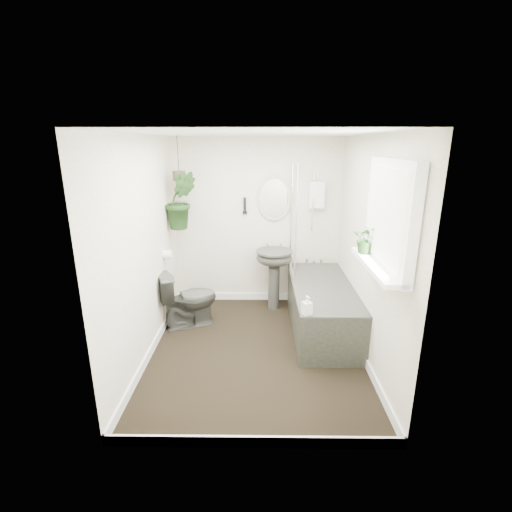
{
  "coord_description": "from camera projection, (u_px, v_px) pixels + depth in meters",
  "views": [
    {
      "loc": [
        0.04,
        -3.66,
        2.21
      ],
      "look_at": [
        0.0,
        0.15,
        1.05
      ],
      "focal_mm": 26.0,
      "sensor_mm": 36.0,
      "label": 1
    }
  ],
  "objects": [
    {
      "name": "floor",
      "position": [
        256.0,
        350.0,
        4.15
      ],
      "size": [
        2.3,
        2.8,
        0.02
      ],
      "primitive_type": "cube",
      "color": "black",
      "rests_on": "ground"
    },
    {
      "name": "ceiling",
      "position": [
        256.0,
        132.0,
        3.47
      ],
      "size": [
        2.3,
        2.8,
        0.02
      ],
      "primitive_type": "cube",
      "color": "white",
      "rests_on": "ground"
    },
    {
      "name": "wall_back",
      "position": [
        257.0,
        223.0,
        5.16
      ],
      "size": [
        2.3,
        0.02,
        2.3
      ],
      "primitive_type": "cube",
      "color": "#EEE9CB",
      "rests_on": "ground"
    },
    {
      "name": "wall_front",
      "position": [
        253.0,
        310.0,
        2.46
      ],
      "size": [
        2.3,
        0.02,
        2.3
      ],
      "primitive_type": "cube",
      "color": "#EEE9CB",
      "rests_on": "ground"
    },
    {
      "name": "wall_left",
      "position": [
        144.0,
        251.0,
        3.82
      ],
      "size": [
        0.02,
        2.8,
        2.3
      ],
      "primitive_type": "cube",
      "color": "#EEE9CB",
      "rests_on": "ground"
    },
    {
      "name": "wall_right",
      "position": [
        369.0,
        251.0,
        3.8
      ],
      "size": [
        0.02,
        2.8,
        2.3
      ],
      "primitive_type": "cube",
      "color": "#EEE9CB",
      "rests_on": "ground"
    },
    {
      "name": "skirting",
      "position": [
        256.0,
        346.0,
        4.13
      ],
      "size": [
        2.3,
        2.8,
        0.1
      ],
      "primitive_type": "cube",
      "color": "white",
      "rests_on": "floor"
    },
    {
      "name": "bathtub",
      "position": [
        322.0,
        307.0,
        4.53
      ],
      "size": [
        0.72,
        1.72,
        0.58
      ],
      "primitive_type": null,
      "color": "#32342F",
      "rests_on": "floor"
    },
    {
      "name": "bath_screen",
      "position": [
        294.0,
        220.0,
        4.71
      ],
      "size": [
        0.04,
        0.72,
        1.4
      ],
      "primitive_type": null,
      "color": "silver",
      "rests_on": "bathtub"
    },
    {
      "name": "shower_box",
      "position": [
        317.0,
        195.0,
        4.97
      ],
      "size": [
        0.2,
        0.1,
        0.35
      ],
      "primitive_type": "cube",
      "color": "white",
      "rests_on": "wall_back"
    },
    {
      "name": "oval_mirror",
      "position": [
        274.0,
        198.0,
        5.02
      ],
      "size": [
        0.46,
        0.03,
        0.62
      ],
      "primitive_type": "ellipsoid",
      "color": "#C0B395",
      "rests_on": "wall_back"
    },
    {
      "name": "wall_sconce",
      "position": [
        245.0,
        206.0,
        5.04
      ],
      "size": [
        0.04,
        0.04,
        0.22
      ],
      "primitive_type": "cylinder",
      "color": "black",
      "rests_on": "wall_back"
    },
    {
      "name": "toilet_roll_holder",
      "position": [
        167.0,
        254.0,
        4.56
      ],
      "size": [
        0.11,
        0.11,
        0.11
      ],
      "primitive_type": "cylinder",
      "rotation": [
        0.0,
        1.57,
        0.0
      ],
      "color": "white",
      "rests_on": "wall_left"
    },
    {
      "name": "window_recess",
      "position": [
        390.0,
        216.0,
        2.98
      ],
      "size": [
        0.08,
        1.0,
        0.9
      ],
      "primitive_type": "cube",
      "color": "white",
      "rests_on": "wall_right"
    },
    {
      "name": "window_sill",
      "position": [
        376.0,
        265.0,
        3.11
      ],
      "size": [
        0.18,
        1.0,
        0.04
      ],
      "primitive_type": "cube",
      "color": "white",
      "rests_on": "wall_right"
    },
    {
      "name": "window_blinds",
      "position": [
        384.0,
        216.0,
        2.98
      ],
      "size": [
        0.01,
        0.86,
        0.76
      ],
      "primitive_type": "cube",
      "color": "white",
      "rests_on": "wall_right"
    },
    {
      "name": "toilet",
      "position": [
        188.0,
        298.0,
        4.62
      ],
      "size": [
        0.8,
        0.65,
        0.72
      ],
      "primitive_type": "imported",
      "rotation": [
        0.0,
        0.0,
        2.0
      ],
      "color": "#32342F",
      "rests_on": "floor"
    },
    {
      "name": "pedestal_sink",
      "position": [
        274.0,
        280.0,
        5.08
      ],
      "size": [
        0.56,
        0.5,
        0.84
      ],
      "primitive_type": null,
      "rotation": [
        0.0,
        0.0,
        -0.19
      ],
      "color": "#32342F",
      "rests_on": "floor"
    },
    {
      "name": "sill_plant",
      "position": [
        367.0,
        239.0,
        3.35
      ],
      "size": [
        0.3,
        0.29,
        0.26
      ],
      "primitive_type": "imported",
      "rotation": [
        0.0,
        0.0,
        -0.42
      ],
      "color": "black",
      "rests_on": "window_sill"
    },
    {
      "name": "hanging_plant",
      "position": [
        181.0,
        201.0,
        4.71
      ],
      "size": [
        0.47,
        0.42,
        0.73
      ],
      "primitive_type": "imported",
      "rotation": [
        0.0,
        0.0,
        0.26
      ],
      "color": "black",
      "rests_on": "ceiling"
    },
    {
      "name": "soap_bottle",
      "position": [
        307.0,
        305.0,
        3.66
      ],
      "size": [
        0.12,
        0.12,
        0.19
      ],
      "primitive_type": "imported",
      "rotation": [
        0.0,
        0.0,
        0.43
      ],
      "color": "black",
      "rests_on": "bathtub"
    },
    {
      "name": "hanging_pot",
      "position": [
        179.0,
        176.0,
        4.62
      ],
      "size": [
        0.16,
        0.16,
        0.12
      ],
      "primitive_type": "cylinder",
      "color": "#42382A",
      "rests_on": "ceiling"
    }
  ]
}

